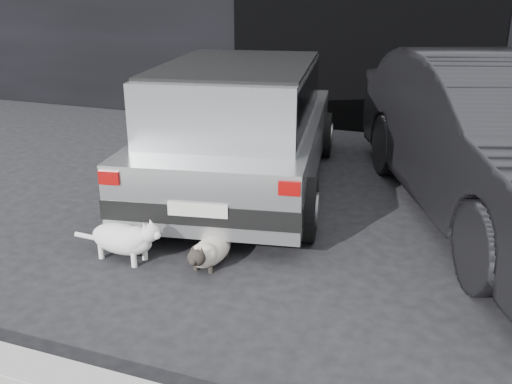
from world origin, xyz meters
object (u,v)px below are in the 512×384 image
(cat_siamese, at_px, (209,252))
(cat_white, at_px, (125,238))
(silver_hatchback, at_px, (241,121))
(second_car, at_px, (506,141))

(cat_siamese, relative_size, cat_white, 0.91)
(cat_white, bearing_deg, silver_hatchback, 179.30)
(second_car, xyz_separation_m, cat_siamese, (-2.21, -1.88, -0.67))
(cat_white, bearing_deg, cat_siamese, 108.14)
(silver_hatchback, relative_size, cat_siamese, 5.17)
(silver_hatchback, relative_size, cat_white, 4.69)
(silver_hatchback, height_order, cat_siamese, silver_hatchback)
(silver_hatchback, distance_m, cat_siamese, 2.01)
(cat_siamese, bearing_deg, cat_white, 12.88)
(silver_hatchback, xyz_separation_m, cat_siamese, (0.46, -1.85, -0.65))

